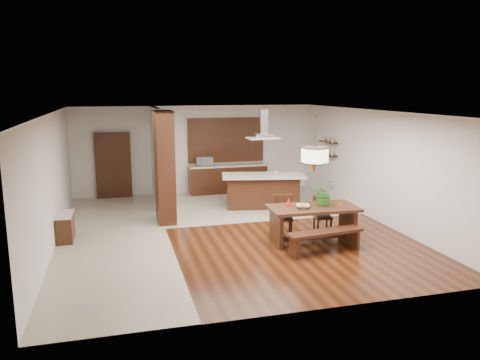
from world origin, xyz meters
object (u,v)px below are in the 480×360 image
object	(u,v)px
pendant_lantern	(315,144)
foliage_plant	(324,193)
hallway_console	(65,227)
dining_bench	(325,242)
dining_chair_left	(283,216)
microwave	(205,161)
kitchen_island	(263,191)
range_hood	(263,124)
island_cup	(276,173)
dining_chair_right	(323,215)
fruit_bowl	(303,206)
dining_table	(313,216)

from	to	relation	value
pendant_lantern	foliage_plant	size ratio (longest dim) A/B	2.26
hallway_console	dining_bench	world-z (taller)	hallway_console
dining_chair_left	microwave	distance (m)	5.07
pendant_lantern	kitchen_island	distance (m)	3.76
range_hood	island_cup	distance (m)	1.48
dining_chair_right	kitchen_island	distance (m)	2.82
pendant_lantern	foliage_plant	bearing A→B (deg)	14.81
dining_chair_right	foliage_plant	distance (m)	0.88
dining_chair_left	range_hood	distance (m)	3.38
dining_bench	hallway_console	bearing A→B (deg)	157.00
foliage_plant	fruit_bowl	world-z (taller)	foliage_plant
pendant_lantern	microwave	size ratio (longest dim) A/B	2.39
hallway_console	fruit_bowl	world-z (taller)	fruit_bowl
hallway_console	pendant_lantern	distance (m)	5.99
fruit_bowl	microwave	xyz separation A→B (m)	(-1.15, 5.64, 0.23)
dining_table	foliage_plant	size ratio (longest dim) A/B	3.50
range_hood	microwave	size ratio (longest dim) A/B	1.64
dining_table	range_hood	size ratio (longest dim) A/B	2.26
hallway_console	dining_table	bearing A→B (deg)	-16.18
dining_bench	kitchen_island	size ratio (longest dim) A/B	0.68
dining_bench	kitchen_island	xyz separation A→B (m)	(-0.10, 4.06, 0.26)
dining_chair_left	fruit_bowl	xyz separation A→B (m)	(0.20, -0.70, 0.39)
foliage_plant	microwave	size ratio (longest dim) A/B	1.06
range_hood	microwave	distance (m)	2.92
hallway_console	dining_chair_left	size ratio (longest dim) A/B	0.92
kitchen_island	island_cup	xyz separation A→B (m)	(0.38, -0.08, 0.53)
fruit_bowl	range_hood	world-z (taller)	range_hood
pendant_lantern	dining_bench	bearing A→B (deg)	-92.16
dining_chair_left	kitchen_island	bearing A→B (deg)	96.79
hallway_console	range_hood	bearing A→B (deg)	18.29
pendant_lantern	fruit_bowl	distance (m)	1.41
dining_chair_right	range_hood	xyz separation A→B (m)	(-0.65, 2.75, 2.02)
dining_chair_right	range_hood	world-z (taller)	range_hood
island_cup	range_hood	bearing A→B (deg)	167.51
dining_table	dining_chair_left	size ratio (longest dim) A/B	2.11
foliage_plant	dining_table	bearing A→B (deg)	-165.19
hallway_console	dining_bench	distance (m)	5.89
dining_table	fruit_bowl	xyz separation A→B (m)	(-0.28, -0.07, 0.26)
foliage_plant	kitchen_island	xyz separation A→B (m)	(-0.40, 3.26, -0.62)
range_hood	dining_bench	bearing A→B (deg)	-88.62
island_cup	dining_table	bearing A→B (deg)	-94.41
island_cup	dining_bench	bearing A→B (deg)	-94.00
fruit_bowl	microwave	distance (m)	5.76
hallway_console	island_cup	world-z (taller)	island_cup
pendant_lantern	kitchen_island	world-z (taller)	pendant_lantern
range_hood	island_cup	world-z (taller)	range_hood
dining_chair_left	dining_table	bearing A→B (deg)	-38.72
range_hood	fruit_bowl	bearing A→B (deg)	-92.58
dining_bench	island_cup	xyz separation A→B (m)	(0.28, 3.98, 0.79)
dining_table	pendant_lantern	xyz separation A→B (m)	(0.00, 0.00, 1.63)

